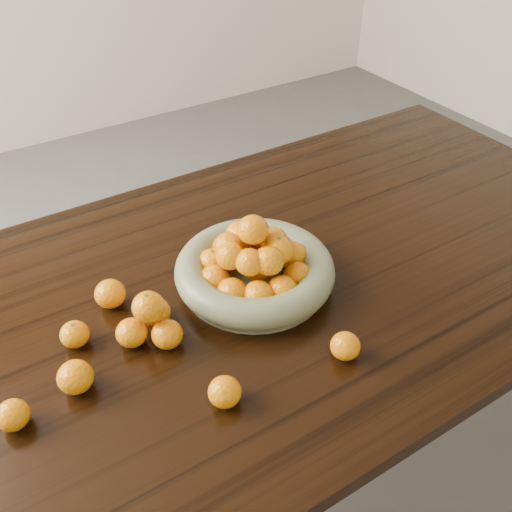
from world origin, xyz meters
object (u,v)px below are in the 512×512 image
dining_table (259,305)px  orange_pyramid (151,321)px  loose_orange_0 (75,334)px  fruit_bowl (254,267)px

dining_table → orange_pyramid: bearing=-171.0°
dining_table → loose_orange_0: size_ratio=34.97×
fruit_bowl → loose_orange_0: size_ratio=6.11×
orange_pyramid → loose_orange_0: 0.15m
orange_pyramid → loose_orange_0: orange_pyramid is taller
dining_table → orange_pyramid: size_ratio=15.19×
orange_pyramid → loose_orange_0: size_ratio=2.30×
dining_table → orange_pyramid: 0.31m
dining_table → orange_pyramid: (-0.28, -0.04, 0.13)m
dining_table → fruit_bowl: (-0.02, -0.02, 0.14)m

